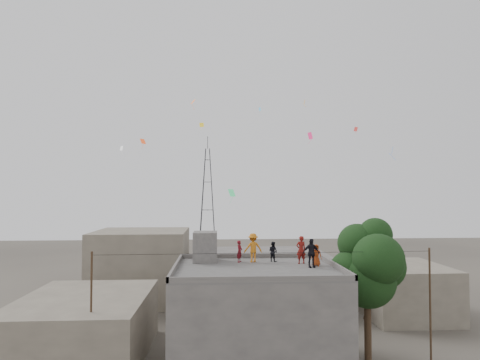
# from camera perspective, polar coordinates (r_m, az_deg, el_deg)

# --- Properties ---
(main_building) EXTENTS (10.00, 8.00, 6.10)m
(main_building) POSITION_cam_1_polar(r_m,az_deg,el_deg) (26.05, 2.28, -19.01)
(main_building) COLOR #514E4C
(main_building) RESTS_ON ground
(parapet) EXTENTS (10.00, 8.00, 0.30)m
(parapet) POSITION_cam_1_polar(r_m,az_deg,el_deg) (25.30, 2.27, -12.06)
(parapet) COLOR #514E4C
(parapet) RESTS_ON main_building
(stair_head_box) EXTENTS (1.60, 1.80, 2.00)m
(stair_head_box) POSITION_cam_1_polar(r_m,az_deg,el_deg) (27.64, -4.96, -9.42)
(stair_head_box) COLOR #514E4C
(stair_head_box) RESTS_ON main_building
(neighbor_west) EXTENTS (8.00, 10.00, 4.00)m
(neighbor_west) POSITION_cam_1_polar(r_m,az_deg,el_deg) (29.46, -21.29, -18.98)
(neighbor_west) COLOR #675F52
(neighbor_west) RESTS_ON ground
(neighbor_north) EXTENTS (12.00, 9.00, 5.00)m
(neighbor_north) POSITION_cam_1_polar(r_m,az_deg,el_deg) (39.89, 3.25, -13.82)
(neighbor_north) COLOR #514E4C
(neighbor_north) RESTS_ON ground
(neighbor_northwest) EXTENTS (9.00, 8.00, 7.00)m
(neighbor_northwest) POSITION_cam_1_polar(r_m,az_deg,el_deg) (42.12, -13.89, -11.74)
(neighbor_northwest) COLOR #675F52
(neighbor_northwest) RESTS_ON ground
(neighbor_east) EXTENTS (7.00, 8.00, 4.40)m
(neighbor_east) POSITION_cam_1_polar(r_m,az_deg,el_deg) (39.38, 22.17, -14.28)
(neighbor_east) COLOR #675F52
(neighbor_east) RESTS_ON ground
(tree) EXTENTS (4.90, 4.60, 9.10)m
(tree) POSITION_cam_1_polar(r_m,az_deg,el_deg) (27.58, 17.89, -11.44)
(tree) COLOR black
(tree) RESTS_ON ground
(utility_line) EXTENTS (20.12, 0.62, 7.40)m
(utility_line) POSITION_cam_1_polar(r_m,az_deg,el_deg) (24.69, 3.79, -18.09)
(utility_line) COLOR black
(utility_line) RESTS_ON ground
(transmission_tower) EXTENTS (2.97, 2.97, 20.01)m
(transmission_tower) POSITION_cam_1_polar(r_m,az_deg,el_deg) (64.84, -4.65, -3.41)
(transmission_tower) COLOR black
(transmission_tower) RESTS_ON ground
(person_red_adult) EXTENTS (0.73, 0.54, 1.81)m
(person_red_adult) POSITION_cam_1_polar(r_m,az_deg,el_deg) (27.02, 8.67, -9.78)
(person_red_adult) COLOR maroon
(person_red_adult) RESTS_ON main_building
(person_orange_child) EXTENTS (0.75, 0.57, 1.37)m
(person_orange_child) POSITION_cam_1_polar(r_m,az_deg,el_deg) (26.33, 10.79, -10.46)
(person_orange_child) COLOR #9D3712
(person_orange_child) RESTS_ON main_building
(person_dark_child) EXTENTS (0.82, 0.82, 1.34)m
(person_dark_child) POSITION_cam_1_polar(r_m,az_deg,el_deg) (27.62, 4.72, -10.11)
(person_dark_child) COLOR black
(person_dark_child) RESTS_ON main_building
(person_dark_adult) EXTENTS (1.10, 0.59, 1.79)m
(person_dark_adult) POSITION_cam_1_polar(r_m,az_deg,el_deg) (25.70, 10.09, -10.19)
(person_dark_adult) COLOR black
(person_dark_adult) RESTS_ON main_building
(person_orange_adult) EXTENTS (1.34, 0.92, 1.92)m
(person_orange_adult) POSITION_cam_1_polar(r_m,az_deg,el_deg) (27.33, 1.86, -9.60)
(person_orange_adult) COLOR orange
(person_orange_adult) RESTS_ON main_building
(person_red_child) EXTENTS (0.54, 0.62, 1.44)m
(person_red_child) POSITION_cam_1_polar(r_m,az_deg,el_deg) (27.30, -0.06, -10.11)
(person_red_child) COLOR maroon
(person_red_child) RESTS_ON main_building
(kites) EXTENTS (22.14, 16.51, 10.02)m
(kites) POSITION_cam_1_polar(r_m,az_deg,el_deg) (33.15, 2.41, 6.31)
(kites) COLOR #F34B19
(kites) RESTS_ON ground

